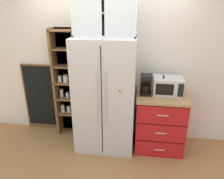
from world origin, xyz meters
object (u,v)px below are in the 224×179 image
(microwave, at_px, (168,86))
(bottle_amber, at_px, (163,86))
(bottle_cobalt, at_px, (163,87))
(refrigerator, at_px, (106,94))
(coffee_maker, at_px, (146,84))
(chalkboard_menu, at_px, (41,97))
(mug_cream, at_px, (162,91))

(microwave, relative_size, bottle_amber, 1.46)
(bottle_cobalt, bearing_deg, refrigerator, -176.78)
(refrigerator, distance_m, bottle_cobalt, 0.89)
(microwave, distance_m, coffee_maker, 0.33)
(coffee_maker, distance_m, chalkboard_menu, 1.96)
(refrigerator, distance_m, coffee_maker, 0.65)
(refrigerator, bearing_deg, coffee_maker, 4.06)
(refrigerator, relative_size, mug_cream, 15.14)
(mug_cream, bearing_deg, microwave, -5.82)
(refrigerator, bearing_deg, microwave, 5.18)
(coffee_maker, relative_size, bottle_cobalt, 1.08)
(coffee_maker, bearing_deg, bottle_amber, 6.01)
(bottle_amber, bearing_deg, refrigerator, -175.37)
(refrigerator, distance_m, mug_cream, 0.88)
(refrigerator, height_order, bottle_amber, refrigerator)
(mug_cream, bearing_deg, chalkboard_menu, 173.80)
(refrigerator, relative_size, chalkboard_menu, 1.44)
(chalkboard_menu, bearing_deg, mug_cream, -6.20)
(mug_cream, height_order, bottle_amber, bottle_amber)
(refrigerator, distance_m, microwave, 0.97)
(bottle_cobalt, distance_m, chalkboard_menu, 2.20)
(bottle_amber, height_order, bottle_cobalt, bottle_amber)
(bottle_amber, distance_m, chalkboard_menu, 2.20)
(bottle_amber, distance_m, bottle_cobalt, 0.02)
(coffee_maker, xyz_separation_m, chalkboard_menu, (-1.88, 0.28, -0.46))
(microwave, xyz_separation_m, bottle_amber, (-0.08, -0.02, 0.00))
(mug_cream, bearing_deg, bottle_cobalt, -92.33)
(refrigerator, xyz_separation_m, mug_cream, (0.87, 0.09, 0.08))
(microwave, height_order, chalkboard_menu, chalkboard_menu)
(bottle_amber, bearing_deg, mug_cream, 85.46)
(coffee_maker, bearing_deg, chalkboard_menu, 171.49)
(coffee_maker, relative_size, bottle_amber, 1.03)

